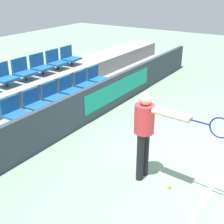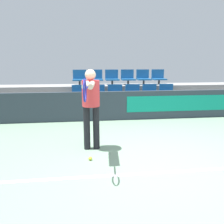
% 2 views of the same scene
% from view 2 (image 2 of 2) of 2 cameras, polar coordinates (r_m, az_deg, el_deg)
% --- Properties ---
extents(ground_plane, '(30.00, 30.00, 0.00)m').
position_cam_2_polar(ground_plane, '(3.95, 13.14, -13.33)').
color(ground_plane, gray).
extents(court_baseline, '(5.30, 0.08, 0.01)m').
position_cam_2_polar(court_baseline, '(3.74, 14.52, -14.94)').
color(court_baseline, white).
rests_on(court_baseline, ground).
extents(barrier_wall, '(12.46, 0.14, 0.88)m').
position_cam_2_polar(barrier_wall, '(6.69, 4.49, 1.72)').
color(barrier_wall, '#2D3842').
rests_on(barrier_wall, ground).
extents(bleacher_tier_front, '(12.06, 0.96, 0.46)m').
position_cam_2_polar(bleacher_tier_front, '(7.27, 3.37, 0.94)').
color(bleacher_tier_front, gray).
rests_on(bleacher_tier_front, ground).
extents(bleacher_tier_middle, '(12.06, 0.96, 0.93)m').
position_cam_2_polar(bleacher_tier_middle, '(8.16, 2.18, 3.91)').
color(bleacher_tier_middle, gray).
rests_on(bleacher_tier_middle, ground).
extents(stadium_chair_0, '(0.49, 0.43, 0.54)m').
position_cam_2_polar(stadium_chair_0, '(7.19, -8.51, 4.59)').
color(stadium_chair_0, '#333333').
rests_on(stadium_chair_0, bleacher_tier_front).
extents(stadium_chair_1, '(0.49, 0.43, 0.54)m').
position_cam_2_polar(stadium_chair_1, '(7.20, -3.77, 4.72)').
color(stadium_chair_1, '#333333').
rests_on(stadium_chair_1, bleacher_tier_front).
extents(stadium_chair_2, '(0.49, 0.43, 0.54)m').
position_cam_2_polar(stadium_chair_2, '(7.25, 0.93, 4.81)').
color(stadium_chair_2, '#333333').
rests_on(stadium_chair_2, bleacher_tier_front).
extents(stadium_chair_3, '(0.49, 0.43, 0.54)m').
position_cam_2_polar(stadium_chair_3, '(7.36, 5.53, 4.86)').
color(stadium_chair_3, '#333333').
rests_on(stadium_chair_3, bleacher_tier_front).
extents(stadium_chair_4, '(0.49, 0.43, 0.54)m').
position_cam_2_polar(stadium_chair_4, '(7.51, 9.97, 4.89)').
color(stadium_chair_4, '#333333').
rests_on(stadium_chair_4, bleacher_tier_front).
extents(stadium_chair_5, '(0.49, 0.43, 0.54)m').
position_cam_2_polar(stadium_chair_5, '(7.70, 14.22, 4.88)').
color(stadium_chair_5, '#333333').
rests_on(stadium_chair_5, bleacher_tier_front).
extents(stadium_chair_6, '(0.49, 0.43, 0.54)m').
position_cam_2_polar(stadium_chair_6, '(8.10, -8.47, 8.80)').
color(stadium_chair_6, '#333333').
rests_on(stadium_chair_6, bleacher_tier_middle).
extents(stadium_chair_7, '(0.49, 0.43, 0.54)m').
position_cam_2_polar(stadium_chair_7, '(8.10, -4.22, 8.90)').
color(stadium_chair_7, '#333333').
rests_on(stadium_chair_7, bleacher_tier_middle).
extents(stadium_chair_8, '(0.49, 0.43, 0.54)m').
position_cam_2_polar(stadium_chair_8, '(8.15, 0.00, 8.96)').
color(stadium_chair_8, '#333333').
rests_on(stadium_chair_8, bleacher_tier_middle).
extents(stadium_chair_9, '(0.49, 0.43, 0.54)m').
position_cam_2_polar(stadium_chair_9, '(8.25, 4.15, 8.97)').
color(stadium_chair_9, '#333333').
rests_on(stadium_chair_9, bleacher_tier_middle).
extents(stadium_chair_10, '(0.49, 0.43, 0.54)m').
position_cam_2_polar(stadium_chair_10, '(8.38, 8.18, 8.94)').
color(stadium_chair_10, '#333333').
rests_on(stadium_chair_10, bleacher_tier_middle).
extents(stadium_chair_11, '(0.49, 0.43, 0.54)m').
position_cam_2_polar(stadium_chair_11, '(8.56, 12.07, 8.86)').
color(stadium_chair_11, '#333333').
rests_on(stadium_chair_11, bleacher_tier_middle).
extents(tennis_player, '(0.34, 1.58, 1.60)m').
position_cam_2_polar(tennis_player, '(4.20, -5.59, 2.91)').
color(tennis_player, black).
rests_on(tennis_player, ground).
extents(tennis_ball, '(0.07, 0.07, 0.07)m').
position_cam_2_polar(tennis_ball, '(4.03, -5.71, -11.99)').
color(tennis_ball, '#CCDB33').
rests_on(tennis_ball, ground).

